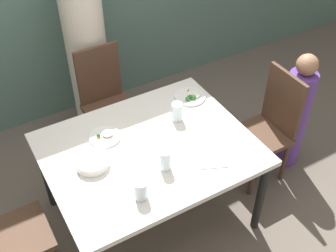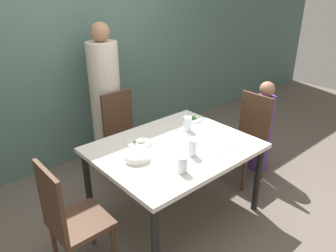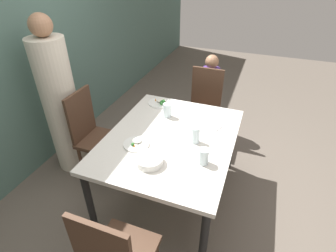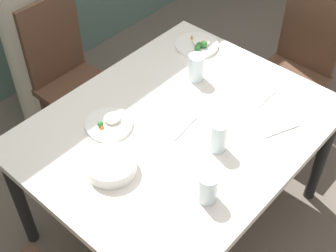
% 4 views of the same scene
% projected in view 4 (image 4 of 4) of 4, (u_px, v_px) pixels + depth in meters
% --- Properties ---
extents(ground_plane, '(10.00, 10.00, 0.00)m').
position_uv_depth(ground_plane, '(176.00, 216.00, 2.65)').
color(ground_plane, '#60564C').
extents(dining_table, '(1.37, 1.10, 0.73)m').
position_uv_depth(dining_table, '(178.00, 135.00, 2.19)').
color(dining_table, silver).
rests_on(dining_table, ground_plane).
extents(chair_adult_spot, '(0.40, 0.40, 0.96)m').
position_uv_depth(chair_adult_spot, '(70.00, 75.00, 2.75)').
color(chair_adult_spot, '#4C3323').
rests_on(chair_adult_spot, ground_plane).
extents(chair_child_spot, '(0.40, 0.40, 0.96)m').
position_uv_depth(chair_child_spot, '(296.00, 65.00, 2.82)').
color(chair_child_spot, '#4C3323').
rests_on(chair_child_spot, ground_plane).
extents(person_adult, '(0.34, 0.34, 1.67)m').
position_uv_depth(person_adult, '(26.00, 15.00, 2.72)').
color(person_adult, beige).
rests_on(person_adult, ground_plane).
extents(person_child, '(0.22, 0.22, 1.07)m').
position_uv_depth(person_child, '(319.00, 46.00, 2.97)').
color(person_child, '#5B3893').
rests_on(person_child, ground_plane).
extents(bowl_curry, '(0.21, 0.21, 0.06)m').
position_uv_depth(bowl_curry, '(111.00, 165.00, 1.93)').
color(bowl_curry, white).
rests_on(bowl_curry, dining_table).
extents(plate_rice_adult, '(0.24, 0.24, 0.06)m').
position_uv_depth(plate_rice_adult, '(198.00, 45.00, 2.57)').
color(plate_rice_adult, white).
rests_on(plate_rice_adult, dining_table).
extents(plate_rice_child, '(0.22, 0.22, 0.05)m').
position_uv_depth(plate_rice_child, '(109.00, 123.00, 2.13)').
color(plate_rice_child, white).
rests_on(plate_rice_child, dining_table).
extents(glass_water_tall, '(0.08, 0.08, 0.13)m').
position_uv_depth(glass_water_tall, '(208.00, 188.00, 1.80)').
color(glass_water_tall, silver).
rests_on(glass_water_tall, dining_table).
extents(glass_water_short, '(0.08, 0.08, 0.14)m').
position_uv_depth(glass_water_short, '(196.00, 68.00, 2.33)').
color(glass_water_short, silver).
rests_on(glass_water_short, dining_table).
extents(glass_water_center, '(0.07, 0.07, 0.15)m').
position_uv_depth(glass_water_center, '(218.00, 136.00, 1.99)').
color(glass_water_center, silver).
rests_on(glass_water_center, dining_table).
extents(napkin_folded, '(0.14, 0.14, 0.01)m').
position_uv_depth(napkin_folded, '(255.00, 93.00, 2.29)').
color(napkin_folded, white).
rests_on(napkin_folded, dining_table).
extents(fork_steel, '(0.17, 0.09, 0.01)m').
position_uv_depth(fork_steel, '(281.00, 130.00, 2.11)').
color(fork_steel, silver).
rests_on(fork_steel, dining_table).
extents(spoon_steel, '(0.18, 0.04, 0.01)m').
position_uv_depth(spoon_steel, '(184.00, 128.00, 2.12)').
color(spoon_steel, silver).
rests_on(spoon_steel, dining_table).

